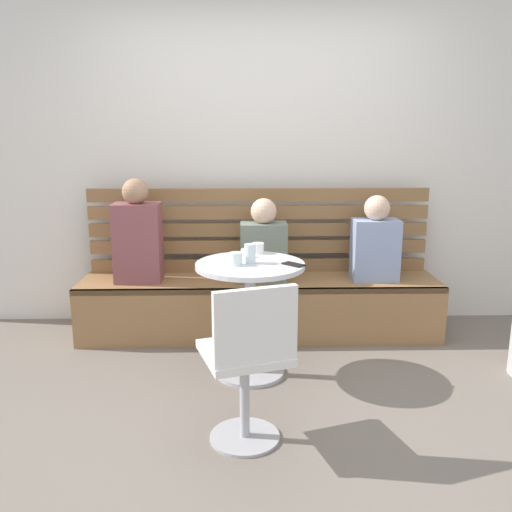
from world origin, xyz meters
TOP-DOWN VIEW (x-y plane):
  - ground at (0.00, 0.00)m, footprint 8.00×8.00m
  - back_wall at (0.00, 1.64)m, footprint 5.20×0.10m
  - booth_bench at (0.00, 1.20)m, footprint 2.70×0.52m
  - booth_backrest at (0.00, 1.44)m, footprint 2.65×0.04m
  - cafe_table at (-0.08, 0.51)m, footprint 0.68×0.68m
  - white_chair at (-0.10, -0.30)m, footprint 0.50×0.50m
  - person_adult at (-0.90, 1.18)m, footprint 0.34×0.22m
  - person_child_left at (0.03, 1.16)m, footprint 0.34×0.22m
  - person_child_middle at (0.87, 1.20)m, footprint 0.34×0.22m
  - cup_ceramic_white at (-0.02, 0.78)m, footprint 0.08×0.08m
  - cup_glass_short at (-0.17, 0.46)m, footprint 0.08×0.08m
  - cup_espresso_small at (-0.11, 0.67)m, footprint 0.06×0.06m
  - cup_glass_tall at (-0.08, 0.51)m, footprint 0.07×0.07m
  - phone_on_table at (0.18, 0.46)m, footprint 0.15×0.15m

SIDE VIEW (x-z plane):
  - ground at x=0.00m, z-range 0.00..0.00m
  - booth_bench at x=0.00m, z-range 0.00..0.44m
  - white_chair at x=-0.10m, z-range 0.04..0.89m
  - cafe_table at x=-0.08m, z-range 0.15..0.89m
  - person_child_left at x=0.03m, z-range 0.40..1.02m
  - person_child_middle at x=0.87m, z-range 0.40..1.04m
  - phone_on_table at x=0.18m, z-range 0.74..0.75m
  - cup_espresso_small at x=-0.11m, z-range 0.74..0.79m
  - cup_ceramic_white at x=-0.02m, z-range 0.74..0.81m
  - booth_backrest at x=0.00m, z-range 0.44..1.11m
  - cup_glass_short at x=-0.17m, z-range 0.74..0.82m
  - person_adult at x=-0.90m, z-range 0.40..1.17m
  - cup_glass_tall at x=-0.08m, z-range 0.74..0.86m
  - back_wall at x=0.00m, z-range 0.00..2.90m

